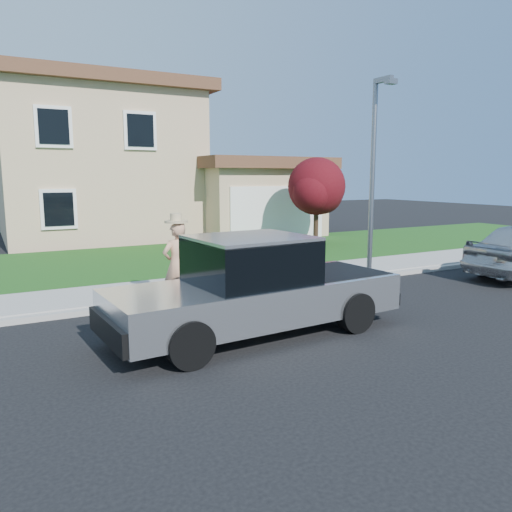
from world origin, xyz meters
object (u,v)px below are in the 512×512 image
at_px(woman, 177,263).
at_px(trash_bin, 273,259).
at_px(pickup_truck, 256,289).
at_px(ornamental_tree, 317,189).
at_px(street_lamp, 374,172).

height_order(woman, trash_bin, woman).
bearing_deg(pickup_truck, ornamental_tree, 45.66).
relative_size(woman, ornamental_tree, 0.59).
height_order(woman, ornamental_tree, ornamental_tree).
relative_size(pickup_truck, trash_bin, 4.78).
distance_m(pickup_truck, trash_bin, 3.93).
distance_m(ornamental_tree, street_lamp, 7.66).
xyz_separation_m(pickup_truck, ornamental_tree, (7.55, 8.75, 1.48)).
relative_size(ornamental_tree, trash_bin, 2.98).
bearing_deg(woman, pickup_truck, 93.30).
bearing_deg(street_lamp, trash_bin, 145.40).
xyz_separation_m(pickup_truck, street_lamp, (4.29, 1.84, 2.08)).
xyz_separation_m(woman, trash_bin, (2.82, 0.73, -0.23)).
xyz_separation_m(ornamental_tree, trash_bin, (-5.30, -5.53, -1.58)).
height_order(pickup_truck, ornamental_tree, ornamental_tree).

